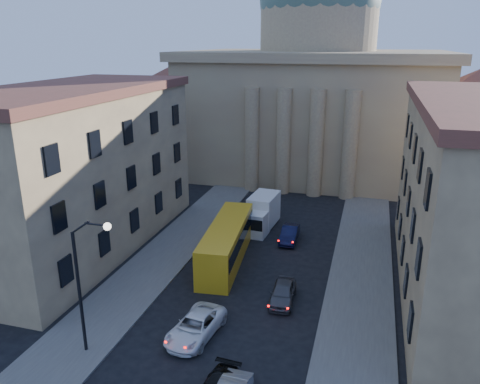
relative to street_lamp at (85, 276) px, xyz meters
The scene contains 10 objects.
sidewalk_left 11.38m from the street_lamp, 98.71° to the left, with size 5.00×60.00×0.15m, color #524F4B.
sidewalk_right 19.14m from the street_lamp, 32.88° to the left, with size 5.00×60.00×0.15m, color #524F4B.
church 48.43m from the street_lamp, 81.65° to the left, with size 68.02×28.76×36.60m.
building_left 17.36m from the street_lamp, 125.62° to the left, with size 11.60×26.60×14.70m.
street_lamp is the anchor object (origin of this frame).
car_left_mid 7.84m from the street_lamp, 31.59° to the left, with size 2.42×5.25×1.46m, color white.
car_right_far 14.31m from the street_lamp, 42.17° to the left, with size 1.70×4.22×1.44m, color #444449.
car_right_distant 22.32m from the street_lamp, 66.86° to the left, with size 1.50×4.31×1.42m, color black.
city_bus 15.42m from the street_lamp, 74.38° to the left, with size 3.83×12.02×3.33m.
box_truck 23.36m from the street_lamp, 76.95° to the left, with size 2.83×6.22×3.33m.
Camera 1 is at (8.39, -12.95, 18.34)m, focal length 35.00 mm.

